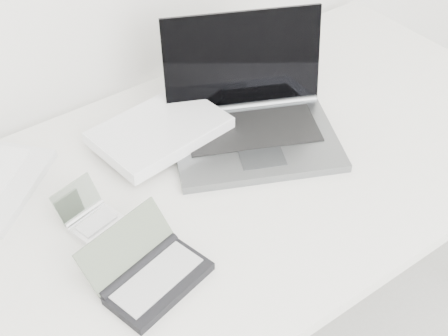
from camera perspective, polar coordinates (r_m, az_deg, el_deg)
desk at (r=1.38m, az=0.02°, el=-1.89°), size 1.60×0.80×0.73m
laptop_large at (r=1.42m, az=-0.58°, el=4.17°), size 0.56×0.44×0.25m
pda_silver at (r=1.26m, az=-12.09°, el=-4.44°), size 0.12×0.13×0.07m
palmtop_charcoal at (r=1.15m, az=-6.78°, el=-9.51°), size 0.22×0.20×0.09m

